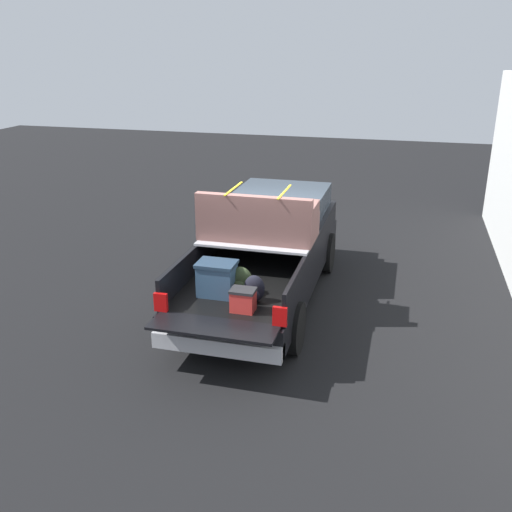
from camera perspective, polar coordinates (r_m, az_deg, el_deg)
ground_plane at (r=10.77m, az=0.83°, el=-4.41°), size 40.00×40.00×0.00m
pickup_truck at (r=10.72m, az=1.30°, el=0.96°), size 6.05×2.06×2.23m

